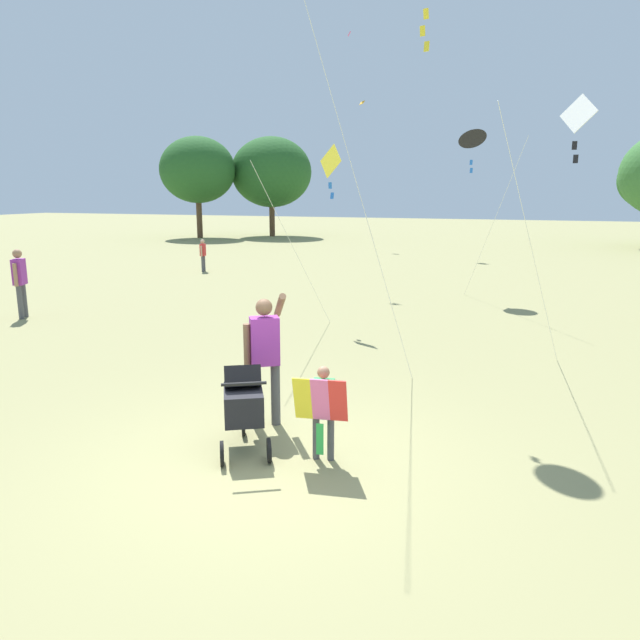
{
  "coord_description": "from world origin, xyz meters",
  "views": [
    {
      "loc": [
        2.62,
        -5.6,
        2.98
      ],
      "look_at": [
        0.06,
        1.69,
        1.3
      ],
      "focal_mm": 33.51,
      "sensor_mm": 36.0,
      "label": 1
    }
  ],
  "objects_px": {
    "child_with_butterfly_kite": "(323,405)",
    "kite_orange_delta": "(473,140)",
    "person_adult_flyer": "(265,350)",
    "kite_blue_high": "(575,127)",
    "kite_green_novelty": "(328,169)",
    "stroller": "(243,400)",
    "person_red_shirt": "(203,253)",
    "person_couple_left": "(20,278)"
  },
  "relations": [
    {
      "from": "kite_green_novelty",
      "to": "kite_blue_high",
      "type": "height_order",
      "value": "kite_blue_high"
    },
    {
      "from": "child_with_butterfly_kite",
      "to": "person_red_shirt",
      "type": "bearing_deg",
      "value": 124.64
    },
    {
      "from": "person_red_shirt",
      "to": "person_couple_left",
      "type": "height_order",
      "value": "person_couple_left"
    },
    {
      "from": "stroller",
      "to": "person_red_shirt",
      "type": "distance_m",
      "value": 16.11
    },
    {
      "from": "child_with_butterfly_kite",
      "to": "person_adult_flyer",
      "type": "relative_size",
      "value": 0.63
    },
    {
      "from": "person_adult_flyer",
      "to": "kite_blue_high",
      "type": "distance_m",
      "value": 6.43
    },
    {
      "from": "kite_blue_high",
      "to": "person_couple_left",
      "type": "relative_size",
      "value": 2.78
    },
    {
      "from": "kite_orange_delta",
      "to": "person_adult_flyer",
      "type": "bearing_deg",
      "value": -97.22
    },
    {
      "from": "kite_green_novelty",
      "to": "kite_orange_delta",
      "type": "bearing_deg",
      "value": 62.71
    },
    {
      "from": "kite_blue_high",
      "to": "person_couple_left",
      "type": "bearing_deg",
      "value": -179.07
    },
    {
      "from": "child_with_butterfly_kite",
      "to": "kite_orange_delta",
      "type": "bearing_deg",
      "value": 88.27
    },
    {
      "from": "kite_green_novelty",
      "to": "kite_blue_high",
      "type": "distance_m",
      "value": 5.1
    },
    {
      "from": "child_with_butterfly_kite",
      "to": "person_couple_left",
      "type": "xyz_separation_m",
      "value": [
        -9.26,
        4.92,
        0.3
      ]
    },
    {
      "from": "person_adult_flyer",
      "to": "person_red_shirt",
      "type": "height_order",
      "value": "person_adult_flyer"
    },
    {
      "from": "kite_orange_delta",
      "to": "kite_blue_high",
      "type": "bearing_deg",
      "value": -71.11
    },
    {
      "from": "kite_orange_delta",
      "to": "person_couple_left",
      "type": "relative_size",
      "value": 2.83
    },
    {
      "from": "stroller",
      "to": "person_red_shirt",
      "type": "height_order",
      "value": "person_red_shirt"
    },
    {
      "from": "kite_blue_high",
      "to": "person_red_shirt",
      "type": "height_order",
      "value": "kite_blue_high"
    },
    {
      "from": "kite_green_novelty",
      "to": "person_red_shirt",
      "type": "xyz_separation_m",
      "value": [
        -7.26,
        6.94,
        -2.73
      ]
    },
    {
      "from": "kite_orange_delta",
      "to": "person_red_shirt",
      "type": "bearing_deg",
      "value": 168.48
    },
    {
      "from": "kite_orange_delta",
      "to": "person_red_shirt",
      "type": "distance_m",
      "value": 10.65
    },
    {
      "from": "child_with_butterfly_kite",
      "to": "kite_orange_delta",
      "type": "relative_size",
      "value": 0.24
    },
    {
      "from": "stroller",
      "to": "person_couple_left",
      "type": "relative_size",
      "value": 0.67
    },
    {
      "from": "person_red_shirt",
      "to": "person_couple_left",
      "type": "bearing_deg",
      "value": -88.76
    },
    {
      "from": "kite_blue_high",
      "to": "person_red_shirt",
      "type": "relative_size",
      "value": 3.8
    },
    {
      "from": "person_adult_flyer",
      "to": "person_couple_left",
      "type": "relative_size",
      "value": 1.06
    },
    {
      "from": "person_adult_flyer",
      "to": "person_couple_left",
      "type": "bearing_deg",
      "value": 153.09
    },
    {
      "from": "kite_green_novelty",
      "to": "person_adult_flyer",
      "type": "bearing_deg",
      "value": -79.03
    },
    {
      "from": "kite_orange_delta",
      "to": "stroller",
      "type": "bearing_deg",
      "value": -96.45
    },
    {
      "from": "kite_blue_high",
      "to": "person_couple_left",
      "type": "distance_m",
      "value": 12.25
    },
    {
      "from": "child_with_butterfly_kite",
      "to": "stroller",
      "type": "distance_m",
      "value": 0.97
    },
    {
      "from": "kite_orange_delta",
      "to": "person_red_shirt",
      "type": "relative_size",
      "value": 3.87
    },
    {
      "from": "kite_green_novelty",
      "to": "person_red_shirt",
      "type": "bearing_deg",
      "value": 136.26
    },
    {
      "from": "stroller",
      "to": "kite_green_novelty",
      "type": "relative_size",
      "value": 0.27
    },
    {
      "from": "kite_green_novelty",
      "to": "person_couple_left",
      "type": "height_order",
      "value": "kite_green_novelty"
    },
    {
      "from": "child_with_butterfly_kite",
      "to": "kite_green_novelty",
      "type": "relative_size",
      "value": 0.27
    },
    {
      "from": "person_adult_flyer",
      "to": "kite_blue_high",
      "type": "bearing_deg",
      "value": 50.21
    },
    {
      "from": "child_with_butterfly_kite",
      "to": "person_red_shirt",
      "type": "distance_m",
      "value": 16.63
    },
    {
      "from": "child_with_butterfly_kite",
      "to": "person_adult_flyer",
      "type": "xyz_separation_m",
      "value": [
        -1.04,
        0.74,
        0.34
      ]
    },
    {
      "from": "person_adult_flyer",
      "to": "kite_blue_high",
      "type": "xyz_separation_m",
      "value": [
        3.64,
        4.37,
        3.0
      ]
    },
    {
      "from": "kite_blue_high",
      "to": "kite_green_novelty",
      "type": "bearing_deg",
      "value": 161.22
    },
    {
      "from": "stroller",
      "to": "kite_green_novelty",
      "type": "distance_m",
      "value": 7.43
    }
  ]
}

